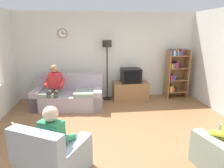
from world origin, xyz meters
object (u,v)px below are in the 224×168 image
(person_on_couch, at_px, (55,85))
(bookshelf, at_px, (175,72))
(armchair_near_window, at_px, (54,159))
(tv_stand, at_px, (130,91))
(person_in_left_armchair, at_px, (56,137))
(couch, at_px, (69,97))
(tv, at_px, (131,75))
(floor_lamp, at_px, (107,54))

(person_on_couch, bearing_deg, bookshelf, 10.23)
(armchair_near_window, relative_size, person_on_couch, 0.93)
(tv_stand, bearing_deg, person_in_left_armchair, -118.67)
(tv_stand, height_order, person_on_couch, person_on_couch)
(couch, xyz_separation_m, person_in_left_armchair, (0.08, -2.81, 0.29))
(tv, distance_m, person_on_couch, 2.31)
(couch, distance_m, bookshelf, 3.46)
(person_in_left_armchair, bearing_deg, bookshelf, 45.70)
(tv_stand, height_order, armchair_near_window, armchair_near_window)
(person_in_left_armchair, bearing_deg, floor_lamp, 72.43)
(couch, height_order, floor_lamp, floor_lamp)
(tv, xyz_separation_m, person_on_couch, (-2.24, -0.58, -0.08))
(person_on_couch, bearing_deg, tv, 14.48)
(tv, relative_size, person_in_left_armchair, 0.54)
(couch, xyz_separation_m, floor_lamp, (1.16, 0.59, 1.14))
(couch, relative_size, floor_lamp, 1.07)
(tv_stand, xyz_separation_m, bookshelf, (1.49, 0.07, 0.55))
(bookshelf, height_order, person_on_couch, bookshelf)
(couch, bearing_deg, tv_stand, 14.64)
(bookshelf, bearing_deg, tv_stand, -177.30)
(tv_stand, relative_size, floor_lamp, 0.59)
(couch, relative_size, person_in_left_armchair, 1.77)
(floor_lamp, bearing_deg, couch, -152.91)
(person_in_left_armchair, bearing_deg, tv, 61.15)
(couch, xyz_separation_m, armchair_near_window, (0.04, -2.89, -0.02))
(person_on_couch, bearing_deg, couch, 17.35)
(floor_lamp, relative_size, person_in_left_armchair, 1.65)
(tv, bearing_deg, bookshelf, 3.64)
(bookshelf, height_order, armchair_near_window, bookshelf)
(couch, bearing_deg, bookshelf, 9.47)
(bookshelf, distance_m, armchair_near_window, 4.83)
(person_on_couch, xyz_separation_m, person_in_left_armchair, (0.43, -2.70, -0.09))
(tv_stand, height_order, bookshelf, bookshelf)
(tv_stand, distance_m, person_in_left_armchair, 3.78)
(armchair_near_window, distance_m, person_on_couch, 2.84)
(person_on_couch, bearing_deg, tv_stand, 15.07)
(person_in_left_armchair, bearing_deg, tv_stand, 61.33)
(bookshelf, bearing_deg, person_on_couch, -169.77)
(couch, relative_size, armchair_near_window, 1.71)
(tv_stand, xyz_separation_m, person_in_left_armchair, (-1.81, -3.30, 0.32))
(couch, height_order, tv_stand, couch)
(tv_stand, xyz_separation_m, tv, (0.00, -0.02, 0.50))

